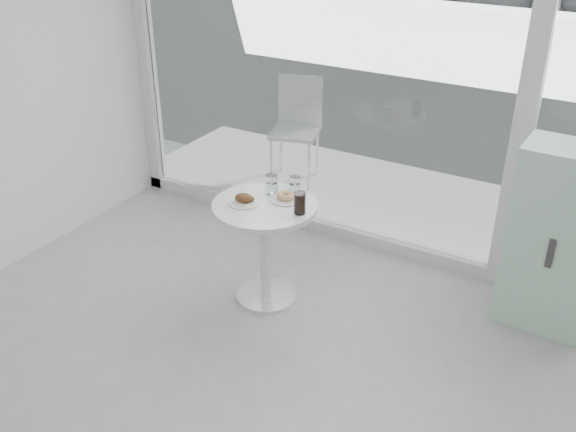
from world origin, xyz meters
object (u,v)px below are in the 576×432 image
Objects in this scene: plate_fritter at (245,200)px; water_tumbler_b at (295,186)px; patio_chair at (297,123)px; main_table at (265,232)px; water_tumbler_a at (272,185)px; mint_cabinet at (556,239)px; plate_donut at (286,197)px; cola_glass at (300,203)px.

water_tumbler_b reaches higher than plate_fritter.
patio_chair reaches higher than water_tumbler_b.
water_tumbler_b is at bearing -76.80° from patio_chair.
main_table is 6.08× the size of water_tumbler_b.
water_tumbler_b is at bearing 28.25° from water_tumbler_a.
water_tumbler_a is (-1.83, -0.57, 0.19)m from mint_cabinet.
patio_chair is at bearing 109.39° from plate_fritter.
plate_donut is 1.42× the size of cola_glass.
main_table is 0.29m from plate_donut.
cola_glass is at bearing -34.19° from plate_donut.
main_table is 0.28m from plate_fritter.
water_tumbler_a is at bearing 106.23° from main_table.
patio_chair is 1.97m from plate_donut.
plate_donut is 0.22m from cola_glass.
cola_glass is (0.32, -0.17, 0.01)m from water_tumbler_a.
water_tumbler_a is (0.75, -1.70, 0.21)m from patio_chair.
patio_chair is at bearing 117.13° from plate_donut.
cola_glass reaches higher than plate_fritter.
water_tumbler_a is at bearing -160.79° from mint_cabinet.
water_tumbler_a is (0.07, 0.23, 0.03)m from plate_fritter.
plate_donut is 0.16m from water_tumbler_a.
plate_donut is 1.69× the size of water_tumbler_b.
plate_fritter is 1.01× the size of plate_donut.
plate_fritter is 1.44× the size of cola_glass.
plate_fritter is at bearing -155.17° from mint_cabinet.
patio_chair is at bearing 113.87° from water_tumbler_a.
cola_glass is at bearing -28.00° from water_tumbler_a.
plate_donut is 1.60× the size of water_tumbler_a.
mint_cabinet is 1.77m from water_tumbler_b.
main_table is 0.40m from cola_glass.
cola_glass reaches higher than plate_donut.
patio_chair is at bearing 118.91° from water_tumbler_b.
mint_cabinet is 2.82m from patio_chair.
plate_fritter is at bearing -139.67° from plate_donut.
patio_chair reaches higher than plate_donut.
patio_chair is 7.55× the size of water_tumbler_a.
mint_cabinet is at bearing 17.21° from water_tumbler_a.
main_table is 0.60× the size of mint_cabinet.
plate_fritter is (-1.90, -0.80, 0.15)m from mint_cabinet.
main_table is at bearing -127.48° from plate_donut.
patio_chair is 1.86m from water_tumbler_b.
water_tumbler_a is 0.16m from water_tumbler_b.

